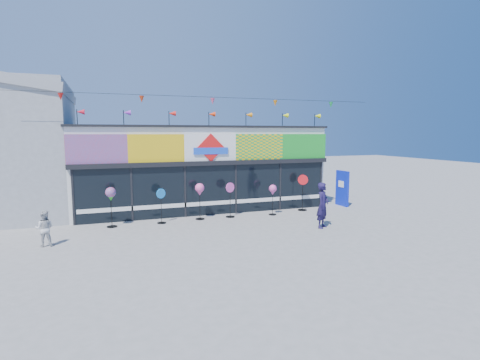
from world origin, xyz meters
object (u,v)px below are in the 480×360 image
spinner_0 (111,195)px  child (44,228)px  blue_sign (342,188)px  spinner_2 (200,191)px  spinner_1 (161,205)px  spinner_4 (273,191)px  spinner_3 (230,199)px  adult_man (323,205)px  spinner_5 (303,192)px

spinner_0 → child: 2.97m
blue_sign → spinner_2: (-7.69, -0.53, 0.36)m
spinner_1 → spinner_2: spinner_2 is taller
spinner_2 → child: 6.19m
blue_sign → spinner_4: (-4.32, -0.78, 0.21)m
spinner_3 → spinner_4: bearing=-6.0°
blue_sign → spinner_3: blue_sign is taller
spinner_0 → spinner_1: spinner_0 is taller
spinner_0 → child: size_ratio=1.34×
spinner_4 → child: (-9.17, -1.82, -0.52)m
spinner_0 → spinner_3: bearing=1.0°
spinner_0 → adult_man: bearing=-20.6°
spinner_4 → child: spinner_4 is taller
spinner_1 → adult_man: size_ratio=0.81×
adult_man → spinner_0: bearing=121.9°
spinner_1 → spinner_4: bearing=-1.1°
spinner_0 → spinner_3: (5.03, 0.09, -0.47)m
spinner_2 → adult_man: size_ratio=0.88×
blue_sign → spinner_2: blue_sign is taller
blue_sign → spinner_3: (-6.31, -0.57, -0.09)m
spinner_3 → blue_sign: bearing=5.2°
spinner_5 → child: (-10.97, -2.24, -0.32)m
blue_sign → spinner_5: (-2.52, -0.36, 0.01)m
spinner_3 → spinner_1: bearing=-177.9°
blue_sign → spinner_1: blue_sign is taller
spinner_2 → spinner_3: size_ratio=1.02×
spinner_5 → child: bearing=-168.4°
spinner_1 → spinner_4: 5.07m
spinner_3 → spinner_4: (1.99, -0.21, 0.30)m
spinner_0 → spinner_3: size_ratio=1.03×
spinner_4 → spinner_5: (1.80, 0.42, -0.20)m
spinner_3 → child: spinner_3 is taller
spinner_5 → spinner_0: bearing=-178.0°
spinner_3 → child: 7.46m
blue_sign → spinner_5: size_ratio=1.04×
child → spinner_3: bearing=-159.1°
spinner_5 → spinner_1: bearing=-177.3°
blue_sign → spinner_0: 11.37m
adult_man → spinner_1: bearing=116.1°
spinner_0 → spinner_5: size_ratio=0.92×
child → spinner_1: bearing=-149.9°
spinner_4 → child: 9.36m
spinner_1 → adult_man: adult_man is taller
spinner_1 → spinner_2: size_ratio=0.92×
spinner_4 → child: size_ratio=1.17×
blue_sign → spinner_4: bearing=-172.9°
spinner_2 → adult_man: (4.23, -3.09, -0.37)m
spinner_2 → child: bearing=-160.4°
spinner_3 → adult_man: bearing=-46.9°
spinner_3 → child: size_ratio=1.30×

